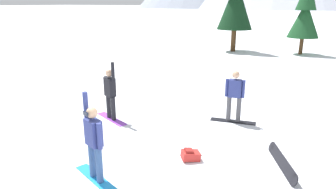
% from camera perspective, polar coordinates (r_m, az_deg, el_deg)
% --- Properties ---
extents(snowboarder_foreground, '(1.55, 0.85, 1.98)m').
position_cam_1_polar(snowboarder_foreground, '(6.84, -13.61, -8.51)').
color(snowboarder_foreground, '#1E8CD8').
rests_on(snowboarder_foreground, ground_plane).
extents(snowboarder_midground, '(1.51, 0.88, 2.00)m').
position_cam_1_polar(snowboarder_midground, '(10.30, -10.72, 0.35)').
color(snowboarder_midground, '#993FD8').
rests_on(snowboarder_midground, ground_plane).
extents(snowboarder_background, '(1.50, 0.51, 1.72)m').
position_cam_1_polar(snowboarder_background, '(10.15, 12.29, -0.17)').
color(snowboarder_background, black).
rests_on(snowboarder_background, ground_plane).
extents(loose_snowboard_far_spare, '(0.92, 1.76, 0.26)m').
position_cam_1_polar(loose_snowboard_far_spare, '(8.01, 20.48, -11.61)').
color(loose_snowboard_far_spare, black).
rests_on(loose_snowboard_far_spare, ground_plane).
extents(backpack_red, '(0.56, 0.54, 0.31)m').
position_cam_1_polar(backpack_red, '(7.83, 4.21, -11.15)').
color(backpack_red, red).
rests_on(backpack_red, ground_plane).
extents(pine_tree_leaning, '(2.27, 2.27, 5.74)m').
position_cam_1_polar(pine_tree_leaning, '(25.49, 24.20, 13.83)').
color(pine_tree_leaning, '#472D19').
rests_on(pine_tree_leaning, ground_plane).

